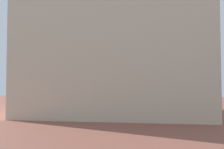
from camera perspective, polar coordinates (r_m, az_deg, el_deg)
landmark_building at (r=32.40m, az=0.13°, el=7.46°), size 24.61×15.67×36.56m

